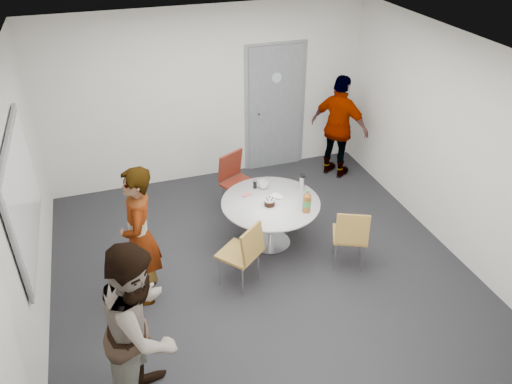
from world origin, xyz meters
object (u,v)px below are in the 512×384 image
object	(u,v)px
chair_near_left	(245,250)
person_left	(142,328)
whiteboard	(23,195)
door	(275,108)
person_right	(339,127)
chair_near_right	(351,234)
chair_far	(236,177)
table	(273,207)
person_main	(140,237)

from	to	relation	value
chair_near_left	person_left	world-z (taller)	person_left
whiteboard	door	bearing A→B (deg)	32.66
person_left	person_right	bearing A→B (deg)	-22.17
whiteboard	chair_near_right	world-z (taller)	whiteboard
chair_far	chair_near_left	bearing A→B (deg)	49.82
table	person_right	bearing A→B (deg)	41.30
whiteboard	person_main	size ratio (longest dim) A/B	1.13
whiteboard	person_right	size ratio (longest dim) A/B	1.13
door	whiteboard	distance (m)	4.25
table	chair_far	size ratio (longest dim) A/B	1.39
chair_far	person_main	bearing A→B (deg)	15.74
chair_near_left	person_main	xyz separation A→B (m)	(-1.13, 0.20, 0.32)
chair_near_left	person_main	size ratio (longest dim) A/B	0.51
door	chair_near_left	bearing A→B (deg)	-116.52
chair_far	person_left	xyz separation A→B (m)	(-1.64, -2.76, 0.33)
table	person_right	size ratio (longest dim) A/B	0.75
person_main	table	bearing A→B (deg)	113.13
chair_near_right	person_right	bearing A→B (deg)	91.96
table	chair_far	world-z (taller)	table
table	chair_near_left	xyz separation A→B (m)	(-0.59, -0.67, -0.05)
door	whiteboard	world-z (taller)	door
person_main	person_right	xyz separation A→B (m)	(3.34, 1.90, -0.00)
whiteboard	person_right	distance (m)	4.75
door	table	size ratio (longest dim) A/B	1.67
chair_near_left	chair_near_right	bearing A→B (deg)	-43.11
table	chair_near_left	distance (m)	0.90
chair_far	person_main	distance (m)	2.06
person_left	person_main	bearing A→B (deg)	18.59
chair_near_right	chair_far	xyz separation A→B (m)	(-0.95, 1.69, 0.03)
person_main	person_right	world-z (taller)	person_main
door	chair_near_left	xyz separation A→B (m)	(-1.37, -2.73, -0.50)
table	chair_far	distance (m)	0.95
whiteboard	chair_near_right	distance (m)	3.67
person_main	person_right	bearing A→B (deg)	127.33
chair_near_right	chair_far	bearing A→B (deg)	143.72
chair_near_left	whiteboard	bearing A→B (deg)	129.20
door	chair_near_right	world-z (taller)	door
table	person_left	xyz separation A→B (m)	(-1.86, -1.84, 0.31)
table	person_main	distance (m)	1.80
door	chair_near_right	bearing A→B (deg)	-90.99
chair_near_left	chair_far	size ratio (longest dim) A/B	0.95
person_main	whiteboard	bearing A→B (deg)	-95.68
table	person_left	distance (m)	2.64
whiteboard	table	size ratio (longest dim) A/B	1.50
person_left	chair_far	bearing A→B (deg)	-5.97
whiteboard	chair_far	xyz separation A→B (m)	(2.56, 1.14, -0.89)
chair_far	person_right	bearing A→B (deg)	167.96
table	person_main	bearing A→B (deg)	-164.56
door	chair_near_right	distance (m)	2.87
chair_near_right	person_main	world-z (taller)	person_main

